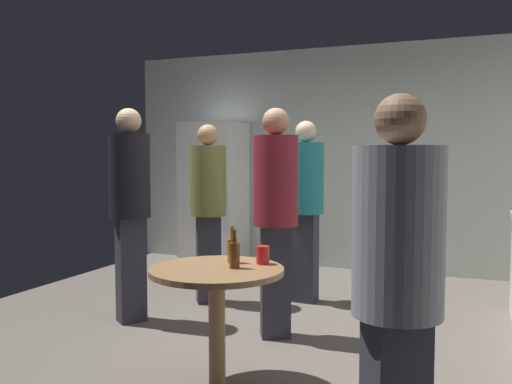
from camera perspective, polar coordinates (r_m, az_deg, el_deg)
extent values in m
cube|color=#5B544C|center=(4.61, -0.82, -14.49)|extent=(5.20, 5.20, 0.10)
cube|color=beige|center=(6.87, 7.78, 3.44)|extent=(5.32, 0.06, 2.70)
cube|color=white|center=(6.97, -4.35, -0.23)|extent=(0.70, 0.65, 1.80)
cube|color=#262628|center=(6.57, -4.04, 0.30)|extent=(0.03, 0.03, 0.60)
cylinder|color=olive|center=(3.41, -4.05, -14.15)|extent=(0.10, 0.10, 0.70)
cylinder|color=olive|center=(3.31, -4.08, -8.10)|extent=(0.80, 0.80, 0.03)
cylinder|color=#8C5919|center=(3.44, -2.45, -6.07)|extent=(0.06, 0.06, 0.15)
cylinder|color=#8C5919|center=(3.42, -2.46, -4.17)|extent=(0.02, 0.02, 0.08)
cylinder|color=#593314|center=(3.28, -2.23, -6.56)|extent=(0.06, 0.06, 0.15)
cylinder|color=#593314|center=(3.26, -2.24, -4.58)|extent=(0.02, 0.02, 0.08)
cylinder|color=red|center=(3.40, 0.72, -6.52)|extent=(0.08, 0.08, 0.11)
cube|color=#2D2D38|center=(5.29, -4.92, -6.89)|extent=(0.28, 0.26, 0.83)
cylinder|color=olive|center=(5.20, -4.97, 1.18)|extent=(0.47, 0.47, 0.66)
sphere|color=tan|center=(5.20, -5.00, 5.88)|extent=(0.20, 0.20, 0.20)
cube|color=#2D2D38|center=(4.29, 2.02, -9.18)|extent=(0.27, 0.25, 0.86)
cylinder|color=maroon|center=(4.19, 2.04, 1.19)|extent=(0.46, 0.46, 0.68)
sphere|color=tan|center=(4.19, 2.06, 7.28)|extent=(0.21, 0.21, 0.21)
cube|color=#2D2D38|center=(4.80, -12.77, -7.80)|extent=(0.27, 0.28, 0.88)
cylinder|color=black|center=(4.70, -12.92, 1.65)|extent=(0.48, 0.48, 0.70)
sphere|color=#D8AD8C|center=(4.70, -13.01, 7.16)|extent=(0.21, 0.21, 0.21)
cube|color=#2D2D38|center=(5.31, 5.10, -6.74)|extent=(0.23, 0.18, 0.85)
cylinder|color=#1E727A|center=(5.23, 5.15, 1.45)|extent=(0.36, 0.36, 0.67)
sphere|color=#D8AD8C|center=(5.22, 5.18, 6.23)|extent=(0.20, 0.20, 0.20)
cylinder|color=gray|center=(2.12, 14.46, -3.95)|extent=(0.48, 0.48, 0.64)
sphere|color=#8C6647|center=(2.11, 14.66, 7.25)|extent=(0.19, 0.19, 0.19)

